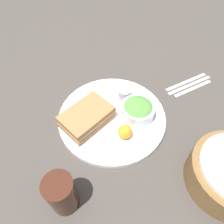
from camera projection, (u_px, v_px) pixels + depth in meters
name	position (u px, v px, depth m)	size (l,w,h in m)	color
ground_plane	(112.00, 119.00, 0.68)	(4.00, 4.00, 0.00)	#3D3833
plate	(112.00, 117.00, 0.67)	(0.33, 0.33, 0.01)	silver
sandwich	(87.00, 117.00, 0.64)	(0.16, 0.12, 0.05)	olive
salad_bowl	(138.00, 110.00, 0.65)	(0.10, 0.10, 0.06)	silver
dressing_cup	(125.00, 94.00, 0.70)	(0.04, 0.04, 0.04)	#99999E
orange_wedge	(125.00, 132.00, 0.61)	(0.04, 0.04, 0.04)	orange
drink_glass	(62.00, 194.00, 0.48)	(0.07, 0.07, 0.12)	#38190F
fork	(186.00, 82.00, 0.78)	(0.17, 0.01, 0.01)	#B2B2B7
knife	(190.00, 85.00, 0.77)	(0.18, 0.01, 0.01)	#B2B2B7
spoon	(193.00, 88.00, 0.76)	(0.16, 0.01, 0.01)	#B2B2B7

